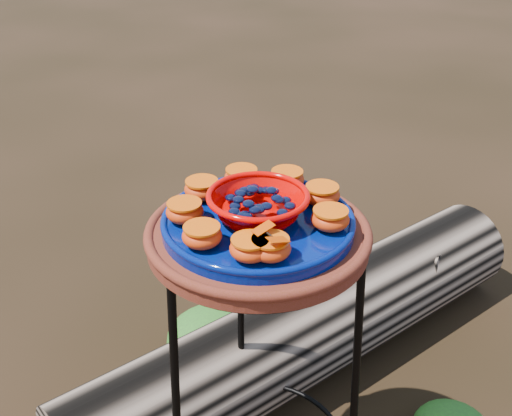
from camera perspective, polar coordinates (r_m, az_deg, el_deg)
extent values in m
cylinder|color=#51200A|center=(1.18, 0.18, -2.57)|extent=(0.41, 0.41, 0.03)
cylinder|color=#04074D|center=(1.17, 0.18, -1.40)|extent=(0.35, 0.35, 0.02)
ellipsoid|color=#B71214|center=(1.04, 1.28, -3.61)|extent=(0.07, 0.07, 0.04)
ellipsoid|color=#B71214|center=(1.13, 6.62, -0.99)|extent=(0.07, 0.07, 0.04)
ellipsoid|color=#B71214|center=(1.21, 5.88, 1.16)|extent=(0.07, 0.07, 0.04)
ellipsoid|color=#B71214|center=(1.26, 2.77, 2.55)|extent=(0.07, 0.07, 0.04)
ellipsoid|color=#B71214|center=(1.27, -1.30, 2.74)|extent=(0.07, 0.07, 0.04)
ellipsoid|color=#B71214|center=(1.23, -4.82, 1.67)|extent=(0.07, 0.07, 0.04)
ellipsoid|color=#B71214|center=(1.15, -6.35, -0.33)|extent=(0.07, 0.07, 0.04)
ellipsoid|color=#B71214|center=(1.08, -4.82, -2.49)|extent=(0.07, 0.07, 0.04)
ellipsoid|color=#B71214|center=(1.04, -0.53, -3.63)|extent=(0.07, 0.07, 0.04)
ellipsoid|color=#284C1D|center=(1.95, -3.57, -11.35)|extent=(0.29, 0.29, 0.15)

